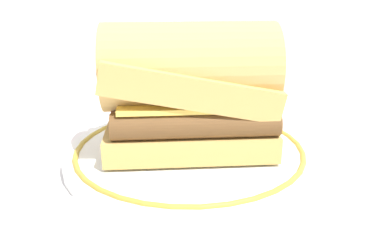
{
  "coord_description": "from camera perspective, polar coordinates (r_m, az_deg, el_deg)",
  "views": [
    {
      "loc": [
        0.13,
        -0.35,
        0.19
      ],
      "look_at": [
        0.0,
        0.04,
        0.04
      ],
      "focal_mm": 38.83,
      "sensor_mm": 36.0,
      "label": 1
    }
  ],
  "objects": [
    {
      "name": "ground_plane",
      "position": [
        0.42,
        -1.89,
        -7.28
      ],
      "size": [
        1.5,
        1.5,
        0.0
      ],
      "primitive_type": "plane",
      "color": "white"
    },
    {
      "name": "plate",
      "position": [
        0.45,
        0.0,
        -4.47
      ],
      "size": [
        0.27,
        0.27,
        0.01
      ],
      "color": "white",
      "rests_on": "ground_plane"
    },
    {
      "name": "sausage_sandwich",
      "position": [
        0.42,
        0.0,
        4.31
      ],
      "size": [
        0.2,
        0.16,
        0.13
      ],
      "rotation": [
        0.0,
        0.0,
        0.39
      ],
      "color": "tan",
      "rests_on": "plate"
    }
  ]
}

